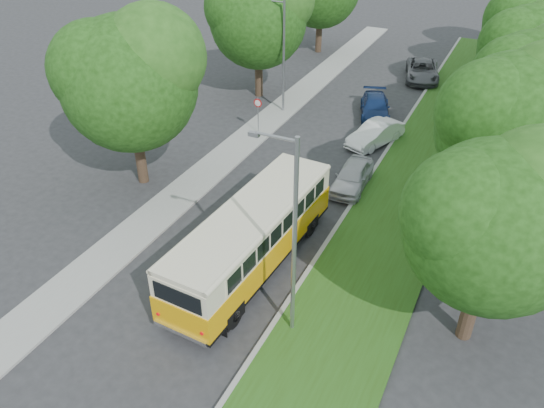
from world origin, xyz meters
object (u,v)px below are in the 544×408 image
at_px(car_white, 375,134).
at_px(lamppost_far, 282,53).
at_px(lamppost_near, 292,235).
at_px(vintage_bus, 252,239).
at_px(car_blue, 375,107).
at_px(car_silver, 352,176).
at_px(car_grey, 422,70).

bearing_deg(car_white, lamppost_far, -175.38).
bearing_deg(lamppost_near, car_white, 95.53).
bearing_deg(vintage_bus, lamppost_near, -38.67).
relative_size(lamppost_near, car_blue, 1.72).
height_order(lamppost_far, car_white, lamppost_far).
distance_m(car_silver, car_white, 5.56).
xyz_separation_m(vintage_bus, car_grey, (1.38, 26.62, -0.78)).
bearing_deg(car_grey, vintage_bus, -106.66).
distance_m(lamppost_near, vintage_bus, 4.84).
bearing_deg(lamppost_far, car_silver, -44.88).
distance_m(lamppost_far, car_silver, 11.39).
xyz_separation_m(lamppost_near, car_blue, (-2.82, 20.49, -3.69)).
bearing_deg(lamppost_far, car_blue, 18.14).
relative_size(car_white, car_blue, 0.91).
bearing_deg(car_blue, car_grey, 63.19).
relative_size(lamppost_near, car_white, 1.89).
relative_size(car_blue, car_grey, 0.87).
bearing_deg(car_white, car_grey, 110.50).
relative_size(car_silver, car_white, 0.95).
relative_size(car_white, car_grey, 0.80).
xyz_separation_m(lamppost_far, car_silver, (7.70, -7.67, -3.43)).
height_order(vintage_bus, car_grey, vintage_bus).
height_order(lamppost_far, car_grey, lamppost_far).
bearing_deg(car_silver, vintage_bus, -104.28).
bearing_deg(lamppost_near, car_silver, 96.36).
bearing_deg(car_grey, car_white, -103.94).
relative_size(lamppost_far, car_silver, 1.86).
bearing_deg(car_blue, lamppost_far, 179.72).
height_order(lamppost_near, car_grey, lamppost_near).
xyz_separation_m(vintage_bus, car_silver, (1.70, 8.22, -0.83)).
distance_m(lamppost_far, car_grey, 13.45).
height_order(lamppost_far, vintage_bus, lamppost_far).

